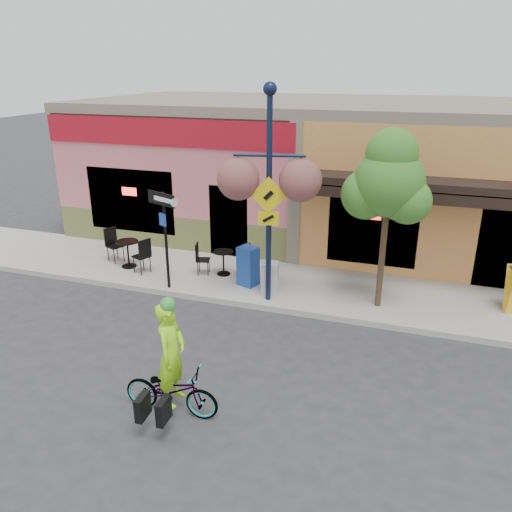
{
  "coord_description": "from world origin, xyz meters",
  "views": [
    {
      "loc": [
        2.29,
        -9.83,
        5.54
      ],
      "look_at": [
        -1.16,
        0.5,
        1.4
      ],
      "focal_mm": 35.0,
      "sensor_mm": 36.0,
      "label": 1
    }
  ],
  "objects_px": {
    "building": "(352,169)",
    "one_way_sign": "(166,241)",
    "newspaper_box_grey": "(270,278)",
    "newspaper_box_blue": "(248,266)",
    "street_tree": "(385,221)",
    "bicycle": "(171,390)",
    "lamp_post": "(269,198)",
    "cyclist_rider": "(172,367)"
  },
  "relations": [
    {
      "from": "one_way_sign",
      "to": "street_tree",
      "type": "relative_size",
      "value": 0.6
    },
    {
      "from": "bicycle",
      "to": "cyclist_rider",
      "type": "bearing_deg",
      "value": -92.64
    },
    {
      "from": "newspaper_box_grey",
      "to": "building",
      "type": "bearing_deg",
      "value": 71.28
    },
    {
      "from": "newspaper_box_grey",
      "to": "newspaper_box_blue",
      "type": "bearing_deg",
      "value": 142.82
    },
    {
      "from": "newspaper_box_blue",
      "to": "newspaper_box_grey",
      "type": "height_order",
      "value": "newspaper_box_blue"
    },
    {
      "from": "lamp_post",
      "to": "newspaper_box_grey",
      "type": "distance_m",
      "value": 2.15
    },
    {
      "from": "lamp_post",
      "to": "newspaper_box_grey",
      "type": "xyz_separation_m",
      "value": [
        -0.04,
        0.31,
        -2.13
      ]
    },
    {
      "from": "newspaper_box_blue",
      "to": "newspaper_box_grey",
      "type": "distance_m",
      "value": 0.81
    },
    {
      "from": "lamp_post",
      "to": "newspaper_box_grey",
      "type": "relative_size",
      "value": 6.0
    },
    {
      "from": "bicycle",
      "to": "street_tree",
      "type": "distance_m",
      "value": 6.07
    },
    {
      "from": "cyclist_rider",
      "to": "one_way_sign",
      "type": "height_order",
      "value": "one_way_sign"
    },
    {
      "from": "bicycle",
      "to": "one_way_sign",
      "type": "bearing_deg",
      "value": 25.72
    },
    {
      "from": "one_way_sign",
      "to": "newspaper_box_grey",
      "type": "xyz_separation_m",
      "value": [
        2.62,
        0.45,
        -0.84
      ]
    },
    {
      "from": "building",
      "to": "street_tree",
      "type": "distance_m",
      "value": 6.34
    },
    {
      "from": "one_way_sign",
      "to": "newspaper_box_grey",
      "type": "height_order",
      "value": "one_way_sign"
    },
    {
      "from": "building",
      "to": "cyclist_rider",
      "type": "distance_m",
      "value": 11.25
    },
    {
      "from": "lamp_post",
      "to": "street_tree",
      "type": "bearing_deg",
      "value": -1.59
    },
    {
      "from": "newspaper_box_blue",
      "to": "one_way_sign",
      "type": "bearing_deg",
      "value": -137.35
    },
    {
      "from": "cyclist_rider",
      "to": "newspaper_box_blue",
      "type": "height_order",
      "value": "cyclist_rider"
    },
    {
      "from": "one_way_sign",
      "to": "street_tree",
      "type": "height_order",
      "value": "street_tree"
    },
    {
      "from": "cyclist_rider",
      "to": "lamp_post",
      "type": "relative_size",
      "value": 0.35
    },
    {
      "from": "building",
      "to": "street_tree",
      "type": "height_order",
      "value": "building"
    },
    {
      "from": "building",
      "to": "one_way_sign",
      "type": "height_order",
      "value": "building"
    },
    {
      "from": "bicycle",
      "to": "lamp_post",
      "type": "xyz_separation_m",
      "value": [
        0.33,
        4.47,
        2.27
      ]
    },
    {
      "from": "bicycle",
      "to": "street_tree",
      "type": "xyz_separation_m",
      "value": [
        2.94,
        4.98,
        1.84
      ]
    },
    {
      "from": "bicycle",
      "to": "cyclist_rider",
      "type": "xyz_separation_m",
      "value": [
        0.05,
        0.0,
        0.47
      ]
    },
    {
      "from": "street_tree",
      "to": "building",
      "type": "bearing_deg",
      "value": 104.99
    },
    {
      "from": "newspaper_box_blue",
      "to": "street_tree",
      "type": "xyz_separation_m",
      "value": [
        3.37,
        -0.17,
        1.6
      ]
    },
    {
      "from": "street_tree",
      "to": "one_way_sign",
      "type": "bearing_deg",
      "value": -172.92
    },
    {
      "from": "building",
      "to": "newspaper_box_blue",
      "type": "height_order",
      "value": "building"
    },
    {
      "from": "newspaper_box_blue",
      "to": "street_tree",
      "type": "distance_m",
      "value": 3.74
    },
    {
      "from": "street_tree",
      "to": "bicycle",
      "type": "bearing_deg",
      "value": -120.53
    },
    {
      "from": "bicycle",
      "to": "lamp_post",
      "type": "bearing_deg",
      "value": -6.83
    },
    {
      "from": "lamp_post",
      "to": "newspaper_box_grey",
      "type": "bearing_deg",
      "value": 85.44
    },
    {
      "from": "building",
      "to": "cyclist_rider",
      "type": "relative_size",
      "value": 10.02
    },
    {
      "from": "cyclist_rider",
      "to": "street_tree",
      "type": "relative_size",
      "value": 0.43
    },
    {
      "from": "building",
      "to": "newspaper_box_grey",
      "type": "relative_size",
      "value": 21.35
    },
    {
      "from": "one_way_sign",
      "to": "lamp_post",
      "type": "bearing_deg",
      "value": 25.21
    },
    {
      "from": "building",
      "to": "street_tree",
      "type": "relative_size",
      "value": 4.28
    },
    {
      "from": "cyclist_rider",
      "to": "newspaper_box_grey",
      "type": "distance_m",
      "value": 4.79
    },
    {
      "from": "one_way_sign",
      "to": "newspaper_box_grey",
      "type": "bearing_deg",
      "value": 31.88
    },
    {
      "from": "cyclist_rider",
      "to": "one_way_sign",
      "type": "xyz_separation_m",
      "value": [
        -2.39,
        4.33,
        0.51
      ]
    }
  ]
}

